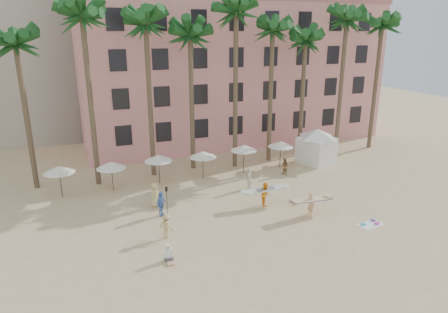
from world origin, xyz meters
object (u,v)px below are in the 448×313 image
at_px(cabana, 317,143).
at_px(carrier_yellow, 311,202).
at_px(pink_hotel, 229,72).
at_px(carrier_white, 265,193).

xyz_separation_m(cabana, carrier_yellow, (-7.26, -10.14, -1.09)).
relative_size(pink_hotel, carrier_yellow, 10.44).
distance_m(pink_hotel, carrier_yellow, 24.88).
xyz_separation_m(pink_hotel, carrier_yellow, (-3.19, -23.66, -7.03)).
xyz_separation_m(pink_hotel, cabana, (4.07, -13.52, -5.93)).
bearing_deg(carrier_yellow, carrier_white, 129.36).
xyz_separation_m(pink_hotel, carrier_white, (-5.46, -20.89, -7.03)).
bearing_deg(pink_hotel, carrier_yellow, -97.69).
height_order(pink_hotel, carrier_yellow, pink_hotel).
distance_m(pink_hotel, carrier_white, 22.71).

